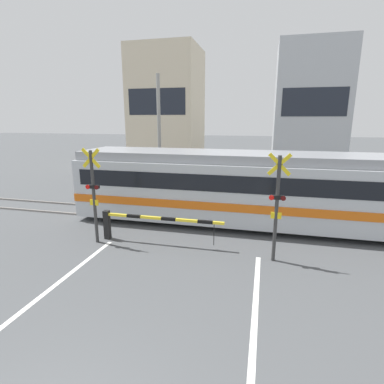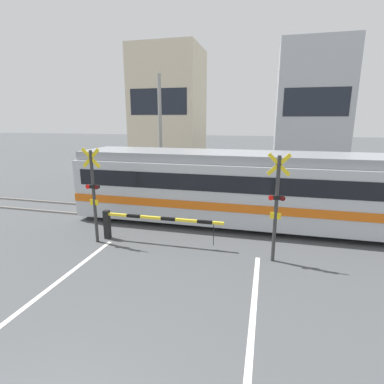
% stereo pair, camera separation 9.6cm
% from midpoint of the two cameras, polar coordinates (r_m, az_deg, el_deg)
% --- Properties ---
extents(rail_track_near, '(50.00, 0.10, 0.08)m').
position_cam_midpoint_polar(rail_track_near, '(12.63, 0.59, -6.10)').
color(rail_track_near, gray).
rests_on(rail_track_near, ground_plane).
extents(rail_track_far, '(50.00, 0.10, 0.08)m').
position_cam_midpoint_polar(rail_track_far, '(13.96, 1.93, -4.15)').
color(rail_track_far, gray).
rests_on(rail_track_far, ground_plane).
extents(commuter_train, '(17.61, 2.99, 3.00)m').
position_cam_midpoint_polar(commuter_train, '(12.63, 17.58, 0.67)').
color(commuter_train, '#B7BCC1').
rests_on(commuter_train, ground_plane).
extents(crossing_barrier_near, '(4.43, 0.20, 1.08)m').
position_cam_midpoint_polar(crossing_barrier_near, '(10.91, -10.51, -5.56)').
color(crossing_barrier_near, black).
rests_on(crossing_barrier_near, ground_plane).
extents(crossing_barrier_far, '(4.43, 0.20, 1.08)m').
position_cam_midpoint_polar(crossing_barrier_far, '(15.85, 9.53, 0.54)').
color(crossing_barrier_far, black).
rests_on(crossing_barrier_far, ground_plane).
extents(crossing_signal_left, '(0.68, 0.15, 3.38)m').
position_cam_midpoint_polar(crossing_signal_left, '(10.94, -18.48, 0.03)').
color(crossing_signal_left, '#333333').
rests_on(crossing_signal_left, ground_plane).
extents(crossing_signal_right, '(0.68, 0.15, 3.38)m').
position_cam_midpoint_polar(crossing_signal_right, '(9.32, 15.57, -2.08)').
color(crossing_signal_right, '#333333').
rests_on(crossing_signal_right, ground_plane).
extents(pedestrian, '(0.38, 0.23, 1.77)m').
position_cam_midpoint_polar(pedestrian, '(17.66, 1.71, 2.96)').
color(pedestrian, '#23232D').
rests_on(pedestrian, ground_plane).
extents(building_left_of_street, '(5.74, 5.54, 10.35)m').
position_cam_midpoint_polar(building_left_of_street, '(27.96, -4.82, 15.42)').
color(building_left_of_street, beige).
rests_on(building_left_of_street, ground_plane).
extents(building_right_of_street, '(5.33, 5.54, 10.03)m').
position_cam_midpoint_polar(building_right_of_street, '(26.73, 21.22, 14.30)').
color(building_right_of_street, '#B2B7BC').
rests_on(building_right_of_street, ground_plane).
extents(utility_pole_streetside, '(0.22, 0.22, 6.97)m').
position_cam_midpoint_polar(utility_pole_streetside, '(19.07, -6.41, 11.11)').
color(utility_pole_streetside, gray).
rests_on(utility_pole_streetside, ground_plane).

